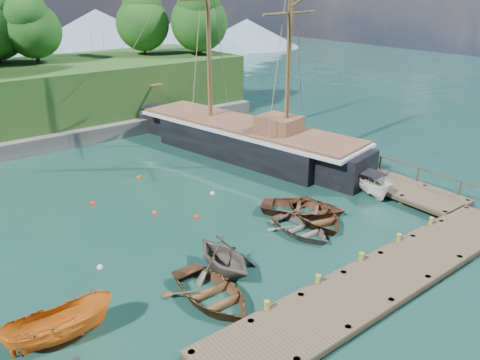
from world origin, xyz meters
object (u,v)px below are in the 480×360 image
object	(u,v)px
rowboat_2	(315,221)
rowboat_4	(303,214)
cabin_boat_white	(370,193)
rowboat_0	(212,300)
schooner	(246,142)
rowboat_3	(301,233)
motorboat_orange	(63,341)
rowboat_1	(224,272)

from	to	relation	value
rowboat_2	rowboat_4	distance (m)	1.05
rowboat_2	cabin_boat_white	xyz separation A→B (m)	(5.85, 0.50, 0.00)
rowboat_0	schooner	bearing A→B (deg)	46.60
schooner	rowboat_3	bearing A→B (deg)	-126.91
cabin_boat_white	motorboat_orange	bearing A→B (deg)	-151.41
rowboat_0	rowboat_4	distance (m)	9.80
rowboat_0	rowboat_2	bearing A→B (deg)	14.89
rowboat_1	rowboat_2	world-z (taller)	rowboat_1
rowboat_4	cabin_boat_white	world-z (taller)	cabin_boat_white
rowboat_4	cabin_boat_white	bearing A→B (deg)	-44.90
rowboat_0	rowboat_3	size ratio (longest dim) A/B	1.20
rowboat_1	cabin_boat_white	bearing A→B (deg)	8.59
rowboat_2	motorboat_orange	distance (m)	15.21
rowboat_1	motorboat_orange	bearing A→B (deg)	-177.88
motorboat_orange	schooner	bearing A→B (deg)	-50.85
rowboat_1	cabin_boat_white	xyz separation A→B (m)	(13.23, 1.48, 0.00)
rowboat_2	rowboat_4	world-z (taller)	rowboat_4
cabin_boat_white	schooner	xyz separation A→B (m)	(-1.71, 11.21, 1.12)
rowboat_0	motorboat_orange	distance (m)	6.26
cabin_boat_white	rowboat_3	bearing A→B (deg)	-147.36
rowboat_3	schooner	world-z (taller)	schooner
rowboat_0	motorboat_orange	xyz separation A→B (m)	(-6.08, 1.52, 0.00)
rowboat_4	cabin_boat_white	xyz separation A→B (m)	(5.81, -0.55, 0.00)
rowboat_2	motorboat_orange	world-z (taller)	motorboat_orange
rowboat_4	rowboat_0	bearing A→B (deg)	161.67
rowboat_2	rowboat_4	xyz separation A→B (m)	(0.04, 1.05, 0.00)
rowboat_0	rowboat_2	xyz separation A→B (m)	(9.10, 2.49, 0.00)
rowboat_0	motorboat_orange	size ratio (longest dim) A/B	1.12
rowboat_2	motorboat_orange	bearing A→B (deg)	-159.05
rowboat_0	schooner	size ratio (longest dim) A/B	0.17
rowboat_3	cabin_boat_white	world-z (taller)	cabin_boat_white
rowboat_3	rowboat_4	size ratio (longest dim) A/B	0.79
rowboat_2	cabin_boat_white	size ratio (longest dim) A/B	1.12
cabin_boat_white	schooner	world-z (taller)	schooner
rowboat_2	motorboat_orange	xyz separation A→B (m)	(-15.18, -0.97, 0.00)
rowboat_4	motorboat_orange	world-z (taller)	motorboat_orange
rowboat_3	cabin_boat_white	bearing A→B (deg)	9.17
rowboat_4	schooner	size ratio (longest dim) A/B	0.18
rowboat_1	rowboat_0	bearing A→B (deg)	-136.41
rowboat_1	rowboat_2	xyz separation A→B (m)	(7.39, 0.98, 0.00)
rowboat_2	rowboat_0	bearing A→B (deg)	-147.40
rowboat_4	cabin_boat_white	size ratio (longest dim) A/B	1.18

